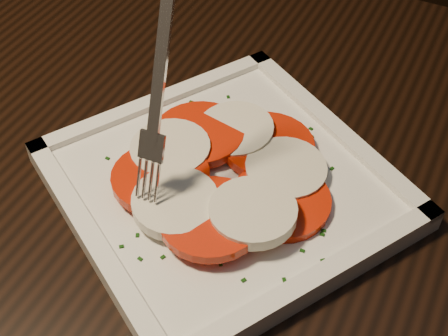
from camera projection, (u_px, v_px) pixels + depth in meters
The scene contains 4 objects.
table at pixel (194, 290), 0.56m from camera, with size 1.30×0.96×0.75m.
plate at pixel (224, 187), 0.50m from camera, with size 0.24×0.24×0.01m, color white.
caprese_salad at pixel (224, 173), 0.49m from camera, with size 0.20×0.19×0.02m.
fork at pixel (164, 80), 0.43m from camera, with size 0.03×0.07×0.16m, color white, non-canonical shape.
Camera 1 is at (0.20, -0.22, 1.13)m, focal length 50.00 mm.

